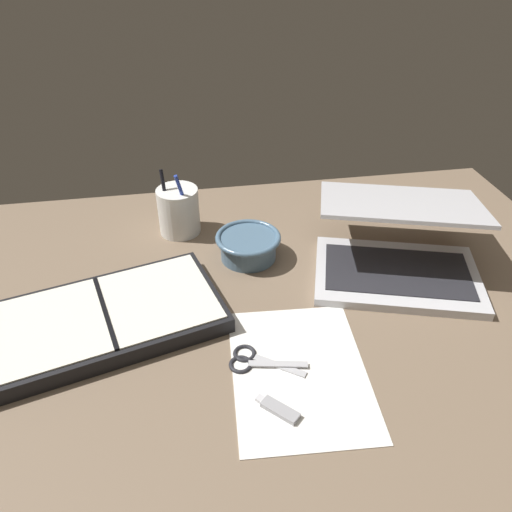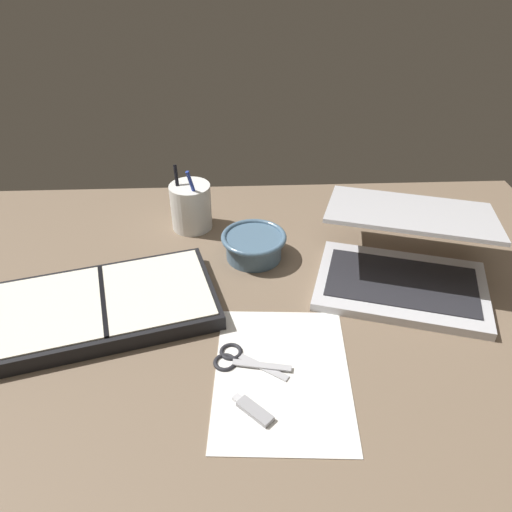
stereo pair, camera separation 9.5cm
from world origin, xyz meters
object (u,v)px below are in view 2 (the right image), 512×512
bowl (254,245)px  scissors (236,359)px  pen_cup (191,206)px  planner (104,306)px  laptop (405,260)px

bowl → scissors: size_ratio=1.08×
pen_cup → scissors: 43.87cm
pen_cup → planner: bearing=-115.9°
laptop → planner: (-57.20, -7.19, -3.34)cm
pen_cup → scissors: (9.68, -42.49, -5.05)cm
planner → scissors: planner is taller
bowl → scissors: (-4.13, -29.62, -2.74)cm
pen_cup → scissors: pen_cup is taller
laptop → pen_cup: (-42.92, 22.28, 0.38)cm
bowl → planner: 32.67cm
laptop → scissors: 39.18cm
bowl → pen_cup: 19.01cm
planner → scissors: (23.96, -13.01, -1.32)cm
laptop → scissors: (-33.24, -20.20, -4.66)cm
pen_cup → planner: pen_cup is taller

